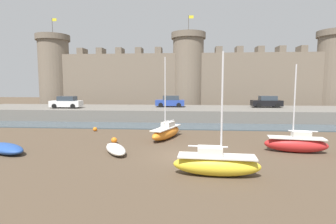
{
  "coord_description": "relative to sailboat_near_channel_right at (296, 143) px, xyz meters",
  "views": [
    {
      "loc": [
        0.16,
        -16.71,
        4.64
      ],
      "look_at": [
        -1.49,
        4.03,
        2.5
      ],
      "focal_mm": 28.0,
      "sensor_mm": 36.0,
      "label": 1
    }
  ],
  "objects": [
    {
      "name": "mooring_buoy_near_shore",
      "position": [
        -16.86,
        6.99,
        -0.41
      ],
      "size": [
        0.42,
        0.42,
        0.42
      ],
      "primitive_type": "sphere",
      "color": "orange",
      "rests_on": "ground"
    },
    {
      "name": "sailboat_near_channel_right",
      "position": [
        0.0,
        0.0,
        0.0
      ],
      "size": [
        4.27,
        1.82,
        6.05
      ],
      "color": "red",
      "rests_on": "ground"
    },
    {
      "name": "mooring_buoy_near_channel",
      "position": [
        -13.37,
        1.77,
        -0.39
      ],
      "size": [
        0.48,
        0.48,
        0.48
      ],
      "primitive_type": "sphere",
      "color": "orange",
      "rests_on": "ground"
    },
    {
      "name": "rowboat_midflat_left",
      "position": [
        -19.91,
        -1.85,
        -0.28
      ],
      "size": [
        3.98,
        3.09,
        0.66
      ],
      "color": "#234793",
      "rests_on": "ground"
    },
    {
      "name": "castle",
      "position": [
        -7.59,
        28.28,
        5.34
      ],
      "size": [
        55.04,
        5.95,
        16.65
      ],
      "color": "#706354",
      "rests_on": "ground"
    },
    {
      "name": "water_channel",
      "position": [
        -7.59,
        10.6,
        -0.58
      ],
      "size": [
        80.0,
        4.5,
        0.1
      ],
      "primitive_type": "cube",
      "color": "#3D4C56",
      "rests_on": "ground"
    },
    {
      "name": "car_quay_east",
      "position": [
        -10.08,
        18.95,
        1.68
      ],
      "size": [
        4.13,
        1.94,
        1.62
      ],
      "color": "#263F99",
      "rests_on": "quay_road"
    },
    {
      "name": "ground_plane",
      "position": [
        -7.59,
        -1.74,
        -0.63
      ],
      "size": [
        160.0,
        160.0,
        0.0
      ],
      "primitive_type": "plane",
      "color": "#4C3D2D"
    },
    {
      "name": "quay_road",
      "position": [
        -7.59,
        17.85,
        0.14
      ],
      "size": [
        61.09,
        10.0,
        1.53
      ],
      "primitive_type": "cube",
      "color": "#666059",
      "rests_on": "ground"
    },
    {
      "name": "car_quay_west",
      "position": [
        3.47,
        19.14,
        1.68
      ],
      "size": [
        4.13,
        1.94,
        1.62
      ],
      "color": "black",
      "rests_on": "quay_road"
    },
    {
      "name": "sailboat_midflat_right",
      "position": [
        -9.35,
        3.95,
        -0.02
      ],
      "size": [
        2.78,
        4.96,
        6.99
      ],
      "color": "orange",
      "rests_on": "ground"
    },
    {
      "name": "sailboat_midflat_centre",
      "position": [
        -6.01,
        -5.19,
        0.0
      ],
      "size": [
        4.54,
        1.56,
        6.3
      ],
      "color": "yellow",
      "rests_on": "ground"
    },
    {
      "name": "car_quay_centre_east",
      "position": [
        -24.04,
        15.89,
        1.68
      ],
      "size": [
        4.13,
        1.94,
        1.62
      ],
      "color": "silver",
      "rests_on": "quay_road"
    },
    {
      "name": "rowboat_near_channel_left",
      "position": [
        -12.39,
        -1.28,
        -0.32
      ],
      "size": [
        2.5,
        3.3,
        0.58
      ],
      "color": "silver",
      "rests_on": "ground"
    },
    {
      "name": "mooring_buoy_off_centre",
      "position": [
        3.1,
        5.5,
        -0.44
      ],
      "size": [
        0.38,
        0.38,
        0.38
      ],
      "primitive_type": "sphere",
      "color": "orange",
      "rests_on": "ground"
    }
  ]
}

